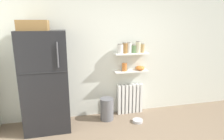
# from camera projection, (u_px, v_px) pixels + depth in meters

# --- Properties ---
(back_wall) EXTENTS (7.04, 0.10, 2.60)m
(back_wall) POSITION_uv_depth(u_px,v_px,m) (113.00, 53.00, 3.87)
(back_wall) COLOR silver
(back_wall) RESTS_ON ground_plane
(refrigerator) EXTENTS (0.77, 0.66, 1.93)m
(refrigerator) POSITION_uv_depth(u_px,v_px,m) (46.00, 80.00, 3.33)
(refrigerator) COLOR black
(refrigerator) RESTS_ON ground_plane
(radiator) EXTENTS (0.54, 0.12, 0.63)m
(radiator) POSITION_uv_depth(u_px,v_px,m) (130.00, 99.00, 4.06)
(radiator) COLOR white
(radiator) RESTS_ON ground_plane
(wall_shelf_lower) EXTENTS (0.69, 0.22, 0.02)m
(wall_shelf_lower) POSITION_uv_depth(u_px,v_px,m) (131.00, 71.00, 3.89)
(wall_shelf_lower) COLOR white
(wall_shelf_upper) EXTENTS (0.69, 0.22, 0.02)m
(wall_shelf_upper) POSITION_uv_depth(u_px,v_px,m) (131.00, 54.00, 3.80)
(wall_shelf_upper) COLOR white
(storage_jar_0) EXTENTS (0.12, 0.12, 0.19)m
(storage_jar_0) POSITION_uv_depth(u_px,v_px,m) (120.00, 49.00, 3.73)
(storage_jar_0) COLOR silver
(storage_jar_0) RESTS_ON wall_shelf_upper
(storage_jar_1) EXTENTS (0.11, 0.11, 0.22)m
(storage_jar_1) POSITION_uv_depth(u_px,v_px,m) (125.00, 48.00, 3.74)
(storage_jar_1) COLOR olive
(storage_jar_1) RESTS_ON wall_shelf_upper
(storage_jar_2) EXTENTS (0.09, 0.09, 0.22)m
(storage_jar_2) POSITION_uv_depth(u_px,v_px,m) (129.00, 48.00, 3.76)
(storage_jar_2) COLOR silver
(storage_jar_2) RESTS_ON wall_shelf_upper
(storage_jar_3) EXTENTS (0.09, 0.09, 0.17)m
(storage_jar_3) POSITION_uv_depth(u_px,v_px,m) (134.00, 49.00, 3.79)
(storage_jar_3) COLOR #5B7F4C
(storage_jar_3) RESTS_ON wall_shelf_upper
(storage_jar_4) EXTENTS (0.10, 0.10, 0.24)m
(storage_jar_4) POSITION_uv_depth(u_px,v_px,m) (138.00, 47.00, 3.80)
(storage_jar_4) COLOR beige
(storage_jar_4) RESTS_ON wall_shelf_upper
(storage_jar_5) EXTENTS (0.08, 0.08, 0.19)m
(storage_jar_5) POSITION_uv_depth(u_px,v_px,m) (142.00, 48.00, 3.83)
(storage_jar_5) COLOR tan
(storage_jar_5) RESTS_ON wall_shelf_upper
(vase) EXTENTS (0.10, 0.10, 0.16)m
(vase) POSITION_uv_depth(u_px,v_px,m) (124.00, 67.00, 3.83)
(vase) COLOR #CC7033
(vase) RESTS_ON wall_shelf_lower
(shelf_bowl) EXTENTS (0.19, 0.19, 0.09)m
(shelf_bowl) POSITION_uv_depth(u_px,v_px,m) (140.00, 68.00, 3.92)
(shelf_bowl) COLOR orange
(shelf_bowl) RESTS_ON wall_shelf_lower
(trash_bin) EXTENTS (0.26, 0.26, 0.44)m
(trash_bin) POSITION_uv_depth(u_px,v_px,m) (107.00, 109.00, 3.79)
(trash_bin) COLOR slate
(trash_bin) RESTS_ON ground_plane
(pet_food_bowl) EXTENTS (0.20, 0.20, 0.05)m
(pet_food_bowl) POSITION_uv_depth(u_px,v_px,m) (138.00, 121.00, 3.73)
(pet_food_bowl) COLOR #B7B7BC
(pet_food_bowl) RESTS_ON ground_plane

